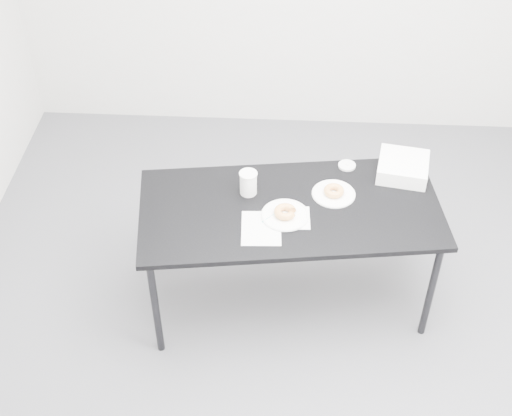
# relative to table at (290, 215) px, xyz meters

# --- Properties ---
(floor) EXTENTS (4.00, 4.00, 0.00)m
(floor) POSITION_rel_table_xyz_m (-0.04, -0.11, -0.69)
(floor) COLOR #4F4F54
(floor) RESTS_ON ground
(table) EXTENTS (1.72, 0.98, 0.75)m
(table) POSITION_rel_table_xyz_m (0.00, 0.00, 0.00)
(table) COLOR black
(table) RESTS_ON floor
(scorecard) EXTENTS (0.22, 0.27, 0.00)m
(scorecard) POSITION_rel_table_xyz_m (-0.15, -0.18, 0.06)
(scorecard) COLOR white
(scorecard) RESTS_ON table
(logo_patch) EXTENTS (0.04, 0.04, 0.00)m
(logo_patch) POSITION_rel_table_xyz_m (-0.08, -0.08, 0.06)
(logo_patch) COLOR green
(logo_patch) RESTS_ON scorecard
(pen) EXTENTS (0.09, 0.09, 0.01)m
(pen) POSITION_rel_table_xyz_m (-0.10, -0.09, 0.06)
(pen) COLOR #0D9999
(pen) RESTS_ON scorecard
(napkin) EXTENTS (0.19, 0.19, 0.00)m
(napkin) POSITION_rel_table_xyz_m (0.02, -0.09, 0.06)
(napkin) COLOR white
(napkin) RESTS_ON table
(plate_near) EXTENTS (0.26, 0.26, 0.01)m
(plate_near) POSITION_rel_table_xyz_m (-0.03, -0.07, 0.06)
(plate_near) COLOR white
(plate_near) RESTS_ON napkin
(donut_near) EXTENTS (0.13, 0.13, 0.04)m
(donut_near) POSITION_rel_table_xyz_m (-0.03, -0.07, 0.09)
(donut_near) COLOR #CA8940
(donut_near) RESTS_ON plate_near
(plate_far) EXTENTS (0.24, 0.24, 0.01)m
(plate_far) POSITION_rel_table_xyz_m (0.24, 0.12, 0.06)
(plate_far) COLOR white
(plate_far) RESTS_ON table
(donut_far) EXTENTS (0.14, 0.14, 0.04)m
(donut_far) POSITION_rel_table_xyz_m (0.24, 0.12, 0.08)
(donut_far) COLOR #CA8940
(donut_far) RESTS_ON plate_far
(coffee_cup) EXTENTS (0.09, 0.09, 0.14)m
(coffee_cup) POSITION_rel_table_xyz_m (-0.23, 0.11, 0.13)
(coffee_cup) COLOR white
(coffee_cup) RESTS_ON table
(cup_lid) EXTENTS (0.10, 0.10, 0.01)m
(cup_lid) POSITION_rel_table_xyz_m (0.32, 0.37, 0.06)
(cup_lid) COLOR white
(cup_lid) RESTS_ON table
(bakery_box) EXTENTS (0.32, 0.32, 0.09)m
(bakery_box) POSITION_rel_table_xyz_m (0.63, 0.32, 0.10)
(bakery_box) COLOR white
(bakery_box) RESTS_ON table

